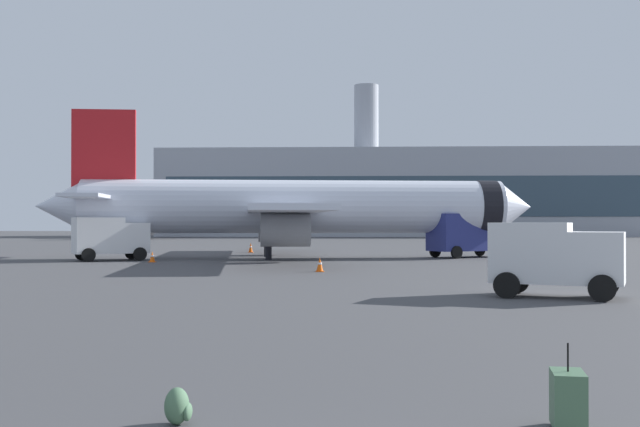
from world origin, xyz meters
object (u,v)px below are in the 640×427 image
at_px(safety_cone_near, 320,265).
at_px(safety_cone_mid, 152,257).
at_px(safety_cone_far, 251,248).
at_px(traveller_backpack, 178,407).
at_px(fuel_truck, 468,233).
at_px(cargo_van, 555,256).
at_px(airplane_at_gate, 292,207).
at_px(service_truck, 110,237).
at_px(airplane_taxiing, 131,224).
at_px(rolling_suitcase, 568,399).

xyz_separation_m(safety_cone_near, safety_cone_mid, (-11.22, 8.94, -0.03)).
height_order(safety_cone_far, traveller_backpack, safety_cone_far).
height_order(fuel_truck, safety_cone_mid, fuel_truck).
bearing_deg(cargo_van, safety_cone_far, 112.50).
bearing_deg(fuel_truck, safety_cone_near, -121.43).
xyz_separation_m(cargo_van, safety_cone_far, (-15.70, 37.90, -1.04)).
bearing_deg(safety_cone_mid, fuel_truck, 19.67).
height_order(airplane_at_gate, safety_cone_far, airplane_at_gate).
distance_m(service_truck, cargo_van, 33.53).
distance_m(cargo_van, traveller_backpack, 19.58).
distance_m(airplane_at_gate, service_truck, 12.82).
relative_size(safety_cone_near, safety_cone_mid, 1.08).
height_order(airplane_taxiing, safety_cone_mid, airplane_taxiing).
distance_m(airplane_taxiing, safety_cone_far, 56.18).
relative_size(service_truck, fuel_truck, 0.82).
bearing_deg(traveller_backpack, safety_cone_far, 96.65).
distance_m(fuel_truck, safety_cone_mid, 22.72).
relative_size(service_truck, safety_cone_near, 6.94).
distance_m(safety_cone_near, rolling_suitcase, 30.80).
distance_m(fuel_truck, cargo_van, 29.83).
bearing_deg(cargo_van, fuel_truck, 87.36).
xyz_separation_m(airplane_taxiing, safety_cone_far, (24.93, -50.32, -1.75)).
bearing_deg(rolling_suitcase, cargo_van, 76.07).
distance_m(airplane_at_gate, fuel_truck, 13.00).
xyz_separation_m(safety_cone_near, rolling_suitcase, (4.48, -30.48, 0.02)).
height_order(airplane_at_gate, traveller_backpack, airplane_at_gate).
height_order(cargo_van, safety_cone_far, cargo_van).
bearing_deg(safety_cone_near, fuel_truck, 58.57).
bearing_deg(airplane_at_gate, safety_cone_near, -80.02).
bearing_deg(service_truck, fuel_truck, 13.07).
xyz_separation_m(service_truck, traveller_backpack, (14.09, -41.26, -1.37)).
relative_size(safety_cone_far, rolling_suitcase, 0.76).
relative_size(airplane_at_gate, safety_cone_near, 47.16).
bearing_deg(cargo_van, traveller_backpack, -118.32).
height_order(safety_cone_mid, traveller_backpack, safety_cone_mid).
distance_m(fuel_truck, safety_cone_near, 19.48).
bearing_deg(airplane_taxiing, safety_cone_near, -66.98).
xyz_separation_m(service_truck, rolling_suitcase, (19.08, -41.31, -1.22)).
height_order(fuel_truck, safety_cone_near, fuel_truck).
xyz_separation_m(cargo_van, rolling_suitcase, (-4.28, -17.26, -1.06)).
relative_size(airplane_at_gate, traveller_backpack, 74.48).
relative_size(airplane_taxiing, rolling_suitcase, 16.96).
xyz_separation_m(airplane_at_gate, service_truck, (-11.99, -4.05, -2.05)).
relative_size(airplane_taxiing, safety_cone_near, 24.61).
relative_size(rolling_suitcase, traveller_backpack, 2.29).
bearing_deg(safety_cone_near, safety_cone_mid, 141.44).
relative_size(fuel_truck, traveller_backpack, 13.29).
distance_m(service_truck, safety_cone_far, 15.87).
xyz_separation_m(airplane_at_gate, fuel_truck, (12.75, 1.69, -1.88)).
height_order(service_truck, rolling_suitcase, service_truck).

